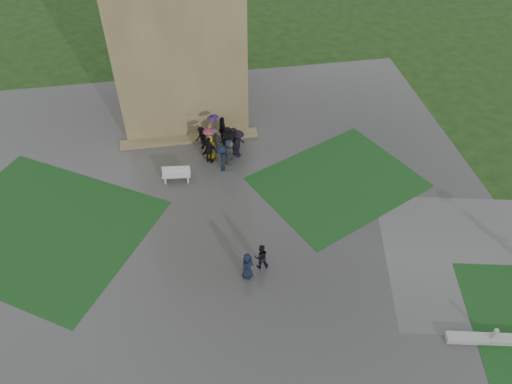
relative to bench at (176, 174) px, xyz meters
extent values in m
plane|color=black|center=(1.01, -6.74, -0.52)|extent=(120.00, 120.00, 0.00)
cube|color=#333331|center=(1.01, -4.74, -0.51)|extent=(34.00, 34.00, 0.02)
cube|color=#123515|center=(-7.49, -2.74, -0.49)|extent=(14.10, 13.46, 0.01)
cube|color=#123515|center=(9.51, -1.74, -0.49)|extent=(11.12, 10.15, 0.01)
cube|color=brown|center=(1.01, 3.86, -0.39)|extent=(9.00, 0.80, 0.22)
cylinder|color=gray|center=(13.28, -13.04, -0.07)|extent=(0.20, 0.20, 0.90)
cube|color=#B1B1AC|center=(-0.01, -0.08, -0.01)|extent=(1.72, 0.67, 0.07)
cube|color=#B1B1AC|center=(-0.67, -0.01, -0.27)|extent=(0.14, 0.45, 0.47)
cube|color=#B1B1AC|center=(0.66, -0.15, -0.27)|extent=(0.14, 0.45, 0.47)
cube|color=#B1B1AC|center=(0.02, 0.17, 0.25)|extent=(1.67, 0.23, 0.45)
imported|color=black|center=(3.75, 2.13, 0.43)|extent=(1.10, 1.04, 1.86)
imported|color=black|center=(3.43, 2.43, 0.38)|extent=(1.46, 1.65, 1.76)
imported|color=black|center=(3.17, 3.37, 0.45)|extent=(0.64, 1.12, 1.89)
imported|color=#434349|center=(2.60, 2.97, 0.23)|extent=(1.01, 0.63, 1.46)
imported|color=black|center=(2.14, 2.67, 0.23)|extent=(1.06, 0.84, 1.46)
imported|color=black|center=(1.75, 2.46, 0.45)|extent=(0.53, 0.92, 1.90)
imported|color=gold|center=(2.21, 1.83, 0.33)|extent=(0.89, 0.69, 1.65)
imported|color=black|center=(2.13, 1.42, 0.44)|extent=(1.26, 1.15, 1.88)
imported|color=black|center=(2.83, 0.55, 0.40)|extent=(0.75, 1.23, 1.80)
imported|color=#434349|center=(3.36, 1.16, 0.39)|extent=(1.17, 1.75, 1.78)
imported|color=black|center=(4.01, 1.71, 0.46)|extent=(1.23, 1.39, 1.93)
imported|color=#BE4E73|center=(2.21, 1.83, 1.40)|extent=(0.73, 0.73, 0.64)
imported|color=#513084|center=(2.60, 2.97, 1.57)|extent=(0.75, 0.75, 0.66)
imported|color=black|center=(3.36, 1.16, 1.60)|extent=(0.79, 0.79, 0.70)
imported|color=#BE4E73|center=(1.75, 2.46, 1.68)|extent=(0.98, 0.98, 0.90)
imported|color=black|center=(3.11, -7.72, 0.29)|extent=(0.92, 0.92, 1.58)
imported|color=black|center=(3.87, -7.22, 0.26)|extent=(0.75, 0.45, 1.53)
camera|label=1|loc=(1.03, -22.78, 19.60)|focal=35.00mm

